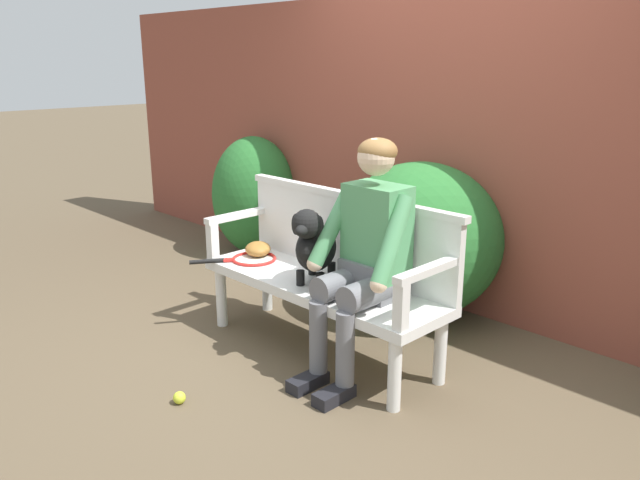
{
  "coord_description": "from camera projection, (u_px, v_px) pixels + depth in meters",
  "views": [
    {
      "loc": [
        2.49,
        -2.44,
        1.73
      ],
      "look_at": [
        0.0,
        0.0,
        0.71
      ],
      "focal_mm": 35.09,
      "sensor_mm": 36.0,
      "label": 1
    }
  ],
  "objects": [
    {
      "name": "tennis_racket",
      "position": [
        250.0,
        259.0,
        4.07
      ],
      "size": [
        0.43,
        0.56,
        0.03
      ],
      "color": "red",
      "rests_on": "garden_bench"
    },
    {
      "name": "hedge_bush_mid_right",
      "position": [
        254.0,
        196.0,
        5.63
      ],
      "size": [
        0.79,
        0.74,
        1.07
      ],
      "primitive_type": "ellipsoid",
      "color": "#286B2D",
      "rests_on": "ground"
    },
    {
      "name": "ground_plane",
      "position": [
        320.0,
        351.0,
        3.83
      ],
      "size": [
        40.0,
        40.0,
        0.0
      ],
      "primitive_type": "plane",
      "color": "brown"
    },
    {
      "name": "baseball_glove",
      "position": [
        258.0,
        249.0,
        4.16
      ],
      "size": [
        0.28,
        0.27,
        0.09
      ],
      "primitive_type": "ellipsoid",
      "rotation": [
        0.0,
        0.0,
        -0.69
      ],
      "color": "#9E6B2D",
      "rests_on": "garden_bench"
    },
    {
      "name": "hedge_bush_far_left",
      "position": [
        419.0,
        239.0,
        4.28
      ],
      "size": [
        1.13,
        1.12,
        1.06
      ],
      "primitive_type": "ellipsoid",
      "color": "#286B2D",
      "rests_on": "ground"
    },
    {
      "name": "hedge_bush_mid_left",
      "position": [
        378.0,
        258.0,
        4.65
      ],
      "size": [
        0.91,
        0.84,
        0.6
      ],
      "primitive_type": "ellipsoid",
      "color": "#194C1E",
      "rests_on": "ground"
    },
    {
      "name": "brick_garden_fence",
      "position": [
        454.0,
        152.0,
        4.42
      ],
      "size": [
        8.0,
        0.3,
        2.17
      ],
      "primitive_type": "cube",
      "color": "brown",
      "rests_on": "ground"
    },
    {
      "name": "person_seated",
      "position": [
        366.0,
        251.0,
        3.36
      ],
      "size": [
        0.56,
        0.66,
        1.33
      ],
      "color": "black",
      "rests_on": "ground"
    },
    {
      "name": "bench_armrest_right_end",
      "position": [
        418.0,
        285.0,
        3.05
      ],
      "size": [
        0.06,
        0.51,
        0.28
      ],
      "color": "white",
      "rests_on": "garden_bench"
    },
    {
      "name": "tennis_ball",
      "position": [
        179.0,
        398.0,
        3.24
      ],
      "size": [
        0.07,
        0.07,
        0.07
      ],
      "primitive_type": "sphere",
      "color": "#CCDB33",
      "rests_on": "ground"
    },
    {
      "name": "bench_backrest",
      "position": [
        347.0,
        232.0,
        3.78
      ],
      "size": [
        1.67,
        0.06,
        0.5
      ],
      "color": "white",
      "rests_on": "garden_bench"
    },
    {
      "name": "dog_on_bench",
      "position": [
        314.0,
        245.0,
        3.6
      ],
      "size": [
        0.35,
        0.46,
        0.47
      ],
      "color": "black",
      "rests_on": "garden_bench"
    },
    {
      "name": "bench_armrest_left_end",
      "position": [
        228.0,
        226.0,
        4.12
      ],
      "size": [
        0.06,
        0.51,
        0.28
      ],
      "color": "white",
      "rests_on": "garden_bench"
    },
    {
      "name": "garden_bench",
      "position": [
        320.0,
        290.0,
        3.72
      ],
      "size": [
        1.63,
        0.51,
        0.46
      ],
      "color": "white",
      "rests_on": "ground"
    }
  ]
}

